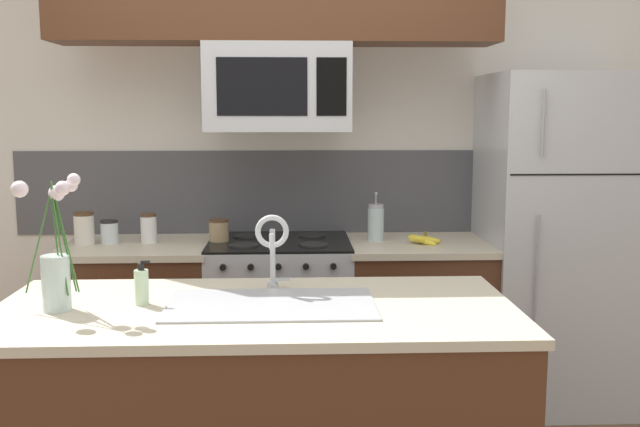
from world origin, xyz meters
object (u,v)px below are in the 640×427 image
at_px(storage_jar_medium, 109,232).
at_px(flower_vase, 55,265).
at_px(microwave, 278,88).
at_px(storage_jar_tall, 84,228).
at_px(french_press, 376,222).
at_px(storage_jar_squat, 219,231).
at_px(refrigerator, 558,241).
at_px(dish_soap_bottle, 142,286).
at_px(sink_faucet, 272,241).
at_px(banana_bunch, 425,240).
at_px(stove_range, 280,323).
at_px(storage_jar_short, 149,228).

bearing_deg(storage_jar_medium, flower_vase, -83.86).
relative_size(microwave, storage_jar_tall, 4.26).
bearing_deg(french_press, storage_jar_tall, -177.77).
relative_size(storage_jar_tall, storage_jar_squat, 1.34).
xyz_separation_m(refrigerator, dish_soap_bottle, (-2.02, -1.24, 0.07)).
xyz_separation_m(storage_jar_squat, dish_soap_bottle, (-0.16, -1.22, 0.00)).
bearing_deg(sink_faucet, banana_bunch, 50.85).
bearing_deg(stove_range, microwave, -89.84).
bearing_deg(storage_jar_short, stove_range, -2.99).
bearing_deg(storage_jar_squat, banana_bunch, -3.43).
xyz_separation_m(storage_jar_short, flower_vase, (-0.07, -1.32, 0.09)).
xyz_separation_m(storage_jar_tall, dish_soap_bottle, (0.55, -1.22, -0.02)).
distance_m(storage_jar_medium, sink_faucet, 1.39).
distance_m(refrigerator, dish_soap_bottle, 2.37).
distance_m(storage_jar_tall, banana_bunch, 1.82).
xyz_separation_m(stove_range, refrigerator, (1.54, 0.02, 0.44)).
xyz_separation_m(storage_jar_tall, flower_vase, (0.27, -1.28, 0.08)).
bearing_deg(banana_bunch, storage_jar_squat, 176.57).
distance_m(storage_jar_medium, flower_vase, 1.32).
bearing_deg(dish_soap_bottle, storage_jar_tall, 114.41).
bearing_deg(stove_range, storage_jar_squat, 178.87).
bearing_deg(sink_faucet, storage_jar_squat, 106.84).
bearing_deg(sink_faucet, storage_jar_short, 123.02).
height_order(dish_soap_bottle, flower_vase, flower_vase).
height_order(refrigerator, dish_soap_bottle, refrigerator).
distance_m(french_press, dish_soap_bottle, 1.63).
bearing_deg(storage_jar_medium, refrigerator, -0.02).
distance_m(microwave, storage_jar_squat, 0.83).
relative_size(storage_jar_short, flower_vase, 0.33).
distance_m(microwave, storage_jar_medium, 1.19).
bearing_deg(storage_jar_short, flower_vase, -92.83).
relative_size(storage_jar_tall, sink_faucet, 0.57).
distance_m(storage_jar_tall, french_press, 1.57).
relative_size(stove_range, storage_jar_short, 5.83).
xyz_separation_m(refrigerator, banana_bunch, (-0.75, -0.08, 0.03)).
bearing_deg(stove_range, flower_vase, -120.89).
relative_size(microwave, french_press, 2.79).
xyz_separation_m(banana_bunch, dish_soap_bottle, (-1.27, -1.16, 0.05)).
relative_size(storage_jar_medium, french_press, 0.47).
distance_m(refrigerator, banana_bunch, 0.76).
bearing_deg(storage_jar_tall, stove_range, 0.04).
relative_size(refrigerator, storage_jar_short, 11.37).
xyz_separation_m(microwave, dish_soap_bottle, (-0.48, -1.20, -0.76)).
relative_size(banana_bunch, french_press, 0.71).
height_order(storage_jar_medium, french_press, french_press).
bearing_deg(stove_range, storage_jar_tall, -179.96).
relative_size(storage_jar_tall, flower_vase, 0.36).
xyz_separation_m(microwave, banana_bunch, (0.78, -0.04, -0.80)).
height_order(storage_jar_tall, french_press, french_press).
bearing_deg(french_press, dish_soap_bottle, -128.40).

